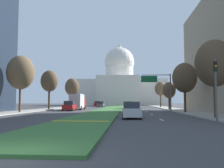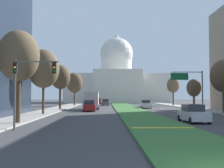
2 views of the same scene
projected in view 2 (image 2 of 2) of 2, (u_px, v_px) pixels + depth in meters
ground_plane at (125, 108)px, 57.00m from camera, size 260.00×260.00×0.00m
grass_median at (127, 108)px, 52.08m from camera, size 5.09×88.79×0.14m
median_curb_nose at (163, 128)px, 19.61m from camera, size 4.58×0.50×0.04m
lane_dashes_right at (157, 107)px, 58.25m from camera, size 0.16×70.71×0.01m
sidewalk_left at (54, 110)px, 46.84m from camera, size 4.00×88.79×0.15m
sidewalk_right at (204, 110)px, 47.46m from camera, size 4.00×88.79×0.15m
capitol_building at (116, 81)px, 105.86m from camera, size 39.25×25.87×26.81m
traffic_light_near_left at (26, 79)px, 19.63m from camera, size 3.34×0.35×5.20m
overhead_guide_sign at (191, 83)px, 42.14m from camera, size 5.15×0.20×6.50m
street_tree_left_near at (19, 56)px, 23.78m from camera, size 3.67×3.67×8.39m
street_tree_left_mid at (44, 69)px, 35.27m from camera, size 4.12×4.12×8.70m
street_tree_right_mid at (223, 76)px, 37.64m from camera, size 3.67×3.67×7.63m
street_tree_left_far at (60, 77)px, 48.79m from camera, size 3.58×3.58×8.21m
street_tree_right_far at (194, 88)px, 49.15m from camera, size 2.66×2.66×5.66m
street_tree_left_distant at (75, 83)px, 67.02m from camera, size 4.04×4.04×8.31m
street_tree_right_distant at (173, 85)px, 67.13m from camera, size 3.11×3.11×7.16m
sedan_lead_stopped at (193, 114)px, 25.33m from camera, size 2.03×4.25×1.71m
sedan_midblock at (89, 106)px, 43.48m from camera, size 2.06×4.37×1.82m
sedan_distant at (146, 104)px, 53.84m from camera, size 2.02×4.41×1.70m
sedan_far_horizon at (106, 102)px, 70.95m from camera, size 2.01×4.71×1.69m
sedan_very_far at (98, 101)px, 81.17m from camera, size 2.05×4.73×1.82m
box_truck_delivery at (92, 100)px, 49.56m from camera, size 2.40×6.40×3.20m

